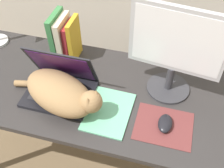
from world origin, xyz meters
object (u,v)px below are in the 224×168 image
laptop (60,85)px  notepad (109,111)px  cat (61,93)px  computer_mouse (165,123)px  book_row (65,38)px  external_monitor (176,50)px

laptop → notepad: bearing=-13.1°
notepad → cat: bearing=-177.5°
cat → computer_mouse: cat is taller
computer_mouse → notepad: bearing=178.0°
book_row → external_monitor: bearing=-10.6°
external_monitor → book_row: external_monitor is taller
external_monitor → book_row: bearing=169.4°
laptop → cat: laptop is taller
notepad → external_monitor: bearing=41.9°
laptop → book_row: size_ratio=1.26×
computer_mouse → book_row: 0.69m
external_monitor → notepad: external_monitor is taller
cat → computer_mouse: bearing=0.0°
laptop → cat: size_ratio=0.67×
external_monitor → computer_mouse: 0.33m
book_row → notepad: (0.34, -0.33, -0.12)m
laptop → computer_mouse: bearing=-7.6°
laptop → external_monitor: (0.51, 0.16, 0.20)m
external_monitor → computer_mouse: (0.02, -0.23, -0.23)m
computer_mouse → external_monitor: bearing=94.2°
computer_mouse → notepad: computer_mouse is taller
external_monitor → cat: bearing=-153.8°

